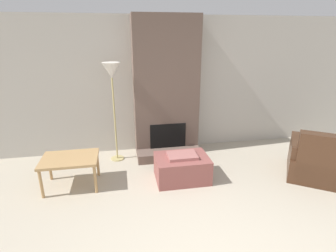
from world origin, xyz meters
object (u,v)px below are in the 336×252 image
Objects in this scene: ottoman at (182,168)px; floor_lamp_left at (112,77)px; armchair at (317,163)px; side_table at (70,161)px.

ottoman is 1.96m from floor_lamp_left.
armchair is at bearing -9.06° from ottoman.
armchair reaches higher than side_table.
floor_lamp_left reaches higher than side_table.
floor_lamp_left is at bearing 137.76° from ottoman.
ottoman is at bearing -3.76° from side_table.
ottoman is at bearing -42.24° from floor_lamp_left.
floor_lamp_left reaches higher than armchair.
armchair is 3.95m from side_table.
armchair is at bearing -21.83° from floor_lamp_left.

